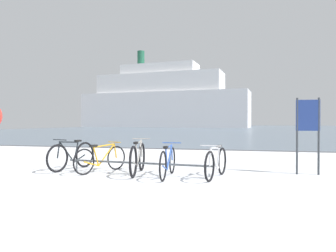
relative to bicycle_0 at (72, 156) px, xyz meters
name	(u,v)px	position (x,y,z in m)	size (l,w,h in m)	color
ground	(236,129)	(3.09, 50.86, -0.41)	(80.00, 132.00, 0.08)	white
bike_rack	(137,163)	(1.92, -0.30, -0.11)	(3.77, 0.38, 0.31)	#4C5156
bicycle_0	(72,156)	(0.00, 0.00, 0.00)	(0.56, 1.67, 0.83)	black
bicycle_1	(101,159)	(0.94, -0.19, -0.03)	(0.75, 1.58, 0.75)	black
bicycle_2	(138,158)	(1.93, -0.23, 0.01)	(0.46, 1.82, 0.85)	black
bicycle_3	(168,162)	(2.76, -0.49, -0.02)	(0.46, 1.73, 0.78)	black
bicycle_4	(216,163)	(3.85, -0.34, -0.02)	(0.50, 1.65, 0.78)	black
info_sign	(308,123)	(5.96, 0.65, 0.88)	(0.55, 0.09, 1.86)	#33383D
ferry_ship	(163,101)	(-14.93, 66.97, 6.02)	(41.51, 13.86, 19.05)	white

